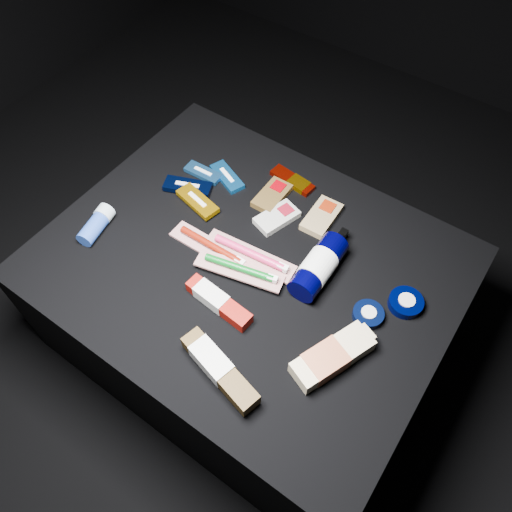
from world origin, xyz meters
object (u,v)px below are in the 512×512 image
Objects in this scene: lotion_bottle at (319,266)px; toothpaste_carton_red at (216,300)px; deodorant_stick at (96,224)px; bodywash_bottle at (331,357)px.

lotion_bottle reaches higher than toothpaste_carton_red.
deodorant_stick reaches higher than toothpaste_carton_red.
bodywash_bottle reaches higher than toothpaste_carton_red.
lotion_bottle is 1.26× the size of toothpaste_carton_red.
bodywash_bottle is (0.14, -0.17, -0.02)m from lotion_bottle.
toothpaste_carton_red is (-0.15, -0.20, -0.02)m from lotion_bottle.
lotion_bottle is 0.25m from toothpaste_carton_red.
deodorant_stick is at bearing -160.14° from lotion_bottle.
lotion_bottle is 0.22m from bodywash_bottle.
toothpaste_carton_red is at bearing -127.50° from lotion_bottle.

